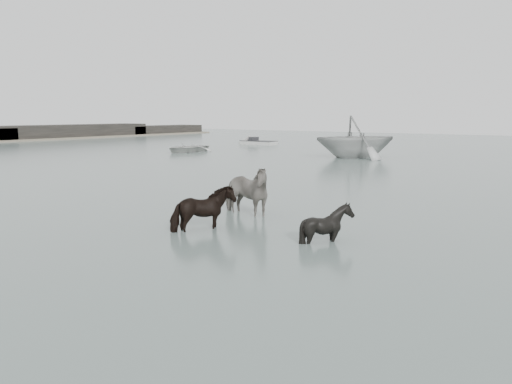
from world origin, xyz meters
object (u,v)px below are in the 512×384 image
pony_pinto (245,187)px  rowboat_lead (187,147)px  pony_dark (204,204)px  pony_black (327,215)px

pony_pinto → rowboat_lead: pony_pinto is taller
pony_pinto → rowboat_lead: (-19.34, 17.93, -0.45)m
pony_dark → pony_black: pony_dark is taller
pony_pinto → rowboat_lead: size_ratio=0.50×
pony_dark → pony_black: size_ratio=1.11×
pony_pinto → pony_black: (3.56, -1.39, -0.24)m
pony_dark → pony_black: 3.31m
pony_pinto → pony_dark: size_ratio=1.46×
pony_dark → rowboat_lead: 28.26m
pony_dark → rowboat_lead: pony_dark is taller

